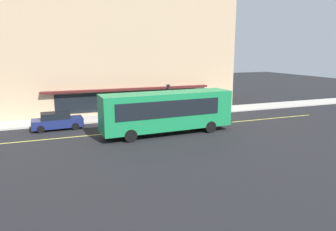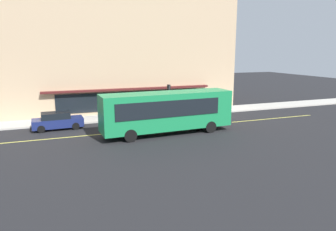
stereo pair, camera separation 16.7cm
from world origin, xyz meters
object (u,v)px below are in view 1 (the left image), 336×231
(bus, at_px, (168,110))
(pedestrian_near_storefront, at_px, (155,106))
(traffic_light, at_px, (168,92))
(car_navy, at_px, (57,121))

(bus, relative_size, pedestrian_near_storefront, 6.96)
(traffic_light, bearing_deg, bus, -111.32)
(pedestrian_near_storefront, bearing_deg, car_navy, -167.53)
(traffic_light, relative_size, car_navy, 0.73)
(pedestrian_near_storefront, bearing_deg, traffic_light, -7.46)
(bus, height_order, pedestrian_near_storefront, bus)
(bus, relative_size, traffic_light, 3.51)
(traffic_light, xyz_separation_m, car_navy, (-11.32, -1.99, -1.79))
(car_navy, xyz_separation_m, pedestrian_near_storefront, (9.87, 2.18, 0.37))
(traffic_light, distance_m, pedestrian_near_storefront, 2.04)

